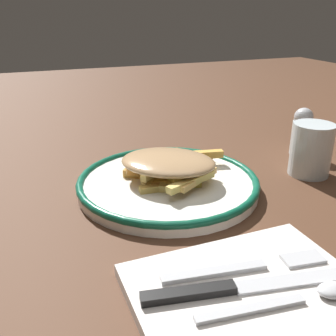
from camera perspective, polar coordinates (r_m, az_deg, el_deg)
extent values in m
plane|color=#4C2E1E|center=(0.60, 0.00, -3.18)|extent=(2.60, 2.60, 0.00)
cylinder|color=white|center=(0.59, 0.00, -2.49)|extent=(0.28, 0.28, 0.02)
torus|color=#10573D|center=(0.59, 0.00, -1.79)|extent=(0.28, 0.28, 0.01)
cube|color=#C1863E|center=(0.58, -1.09, -1.55)|extent=(0.06, 0.05, 0.01)
cube|color=gold|center=(0.64, 5.67, 0.50)|extent=(0.06, 0.05, 0.01)
cube|color=#D5AC54|center=(0.56, -0.91, -2.85)|extent=(0.02, 0.07, 0.01)
cube|color=#F0C355|center=(0.61, 0.32, 0.38)|extent=(0.06, 0.07, 0.01)
cube|color=#E1BD5E|center=(0.55, 3.44, -2.00)|extent=(0.04, 0.09, 0.01)
cube|color=#EEB563|center=(0.56, 4.48, -1.60)|extent=(0.06, 0.08, 0.01)
cube|color=gold|center=(0.59, -2.34, -1.02)|extent=(0.06, 0.08, 0.01)
cube|color=gold|center=(0.64, 1.45, 1.57)|extent=(0.07, 0.03, 0.01)
cube|color=gold|center=(0.58, -0.52, -0.51)|extent=(0.08, 0.02, 0.01)
cube|color=#DFB562|center=(0.59, -0.06, -1.33)|extent=(0.04, 0.09, 0.01)
cube|color=gold|center=(0.57, 1.44, -2.20)|extent=(0.04, 0.07, 0.01)
cube|color=#E3B355|center=(0.60, 0.74, -0.64)|extent=(0.09, 0.03, 0.01)
cube|color=gold|center=(0.60, -0.11, -0.78)|extent=(0.07, 0.03, 0.01)
cube|color=gold|center=(0.64, 4.21, 1.92)|extent=(0.03, 0.09, 0.01)
cube|color=#E4AE54|center=(0.58, 0.18, -0.55)|extent=(0.06, 0.06, 0.01)
cube|color=#E6C067|center=(0.59, -0.54, -1.38)|extent=(0.08, 0.05, 0.01)
cube|color=#DFB75D|center=(0.58, -1.95, -0.38)|extent=(0.05, 0.06, 0.01)
cube|color=orange|center=(0.59, -1.67, 0.12)|extent=(0.02, 0.09, 0.01)
cube|color=#E1B55E|center=(0.60, 1.70, -0.64)|extent=(0.06, 0.06, 0.01)
ellipsoid|color=tan|center=(0.58, 0.44, 0.82)|extent=(0.17, 0.18, 0.02)
cube|color=#396C2D|center=(0.61, 1.74, 2.48)|extent=(0.00, 0.00, 0.00)
cube|color=#2E682E|center=(0.59, -0.30, 1.85)|extent=(0.00, 0.00, 0.00)
cube|color=#3A5D1C|center=(0.58, -4.68, 1.58)|extent=(0.00, 0.00, 0.00)
cube|color=#216F26|center=(0.61, -0.02, 2.67)|extent=(0.00, 0.00, 0.00)
cube|color=#2A5A2B|center=(0.58, 0.06, 1.47)|extent=(0.00, 0.00, 0.00)
cube|color=silver|center=(0.40, 11.87, -17.72)|extent=(0.17, 0.22, 0.01)
cube|color=silver|center=(0.40, 6.84, -15.00)|extent=(0.03, 0.11, 0.00)
cube|color=silver|center=(0.44, 19.29, -12.54)|extent=(0.03, 0.05, 0.00)
cube|color=black|center=(0.37, 3.07, -17.98)|extent=(0.03, 0.09, 0.01)
cube|color=silver|center=(0.41, 18.01, -15.55)|extent=(0.04, 0.12, 0.00)
cube|color=silver|center=(0.37, 12.09, -19.72)|extent=(0.02, 0.10, 0.00)
ellipsoid|color=silver|center=(0.41, 23.25, -16.23)|extent=(0.03, 0.03, 0.01)
cylinder|color=silver|center=(0.68, 20.41, 2.58)|extent=(0.07, 0.07, 0.09)
cylinder|color=silver|center=(0.77, 19.03, 4.23)|extent=(0.04, 0.04, 0.06)
sphere|color=#B7BABF|center=(0.76, 19.41, 7.11)|extent=(0.03, 0.03, 0.03)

